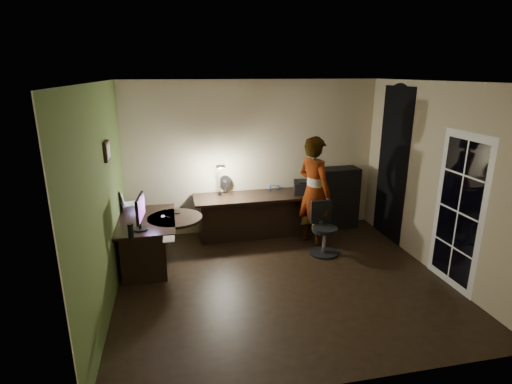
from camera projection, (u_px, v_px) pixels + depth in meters
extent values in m
cube|color=black|center=(282.00, 281.00, 5.62)|extent=(4.50, 4.00, 0.01)
cube|color=silver|center=(286.00, 81.00, 4.84)|extent=(4.50, 4.00, 0.01)
cube|color=tan|center=(253.00, 158.00, 7.11)|extent=(4.50, 0.01, 2.70)
cube|color=tan|center=(348.00, 254.00, 3.35)|extent=(4.50, 0.01, 2.70)
cube|color=tan|center=(103.00, 199.00, 4.79)|extent=(0.01, 4.00, 2.70)
cube|color=tan|center=(436.00, 179.00, 5.68)|extent=(0.01, 4.00, 2.70)
cube|color=#49612A|center=(104.00, 199.00, 4.79)|extent=(0.00, 4.00, 2.70)
cube|color=black|center=(392.00, 165.00, 6.76)|extent=(0.01, 0.90, 2.60)
cube|color=white|center=(458.00, 212.00, 5.24)|extent=(0.02, 0.92, 2.10)
cube|color=black|center=(107.00, 151.00, 5.07)|extent=(0.04, 0.30, 0.25)
cube|color=black|center=(149.00, 243.00, 5.92)|extent=(0.82, 1.32, 0.76)
cube|color=black|center=(252.00, 216.00, 7.02)|extent=(2.04, 0.74, 0.76)
cube|color=black|center=(337.00, 198.00, 7.43)|extent=(0.77, 0.40, 1.13)
cube|color=silver|center=(129.00, 207.00, 6.19)|extent=(0.27, 0.25, 0.09)
cube|color=silver|center=(131.00, 197.00, 6.15)|extent=(0.42, 0.40, 0.23)
cube|color=black|center=(139.00, 217.00, 5.38)|extent=(0.15, 0.53, 0.34)
ellipsoid|color=silver|center=(163.00, 216.00, 5.87)|extent=(0.07, 0.09, 0.03)
cube|color=black|center=(178.00, 212.00, 6.10)|extent=(0.09, 0.15, 0.01)
cube|color=black|center=(168.00, 217.00, 5.88)|extent=(0.07, 0.11, 0.01)
cylinder|color=black|center=(131.00, 231.00, 5.12)|extent=(0.10, 0.10, 0.20)
cube|color=silver|center=(169.00, 239.00, 5.10)|extent=(0.15, 0.21, 0.01)
cube|color=black|center=(225.00, 184.00, 7.05)|extent=(0.22, 0.15, 0.31)
cube|color=navy|center=(274.00, 187.00, 7.25)|extent=(0.20, 0.15, 0.09)
cube|color=black|center=(308.00, 187.00, 7.04)|extent=(0.57, 0.49, 0.22)
cube|color=black|center=(219.00, 178.00, 6.85)|extent=(0.24, 0.31, 0.60)
cube|color=black|center=(325.00, 229.00, 6.33)|extent=(0.49, 0.49, 0.84)
imported|color=#D8A88C|center=(314.00, 191.00, 6.59)|extent=(0.67, 0.78, 1.84)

